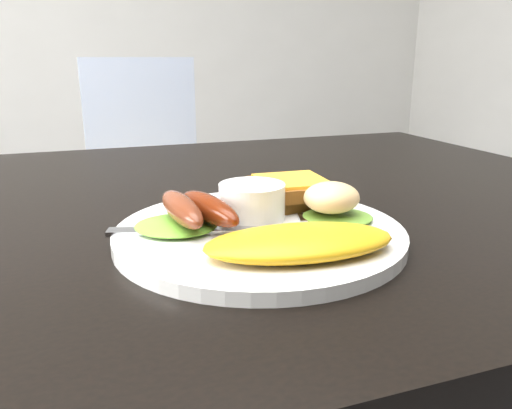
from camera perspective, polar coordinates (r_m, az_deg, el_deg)
dining_table at (r=0.62m, az=-9.03°, el=-1.26°), size 1.20×0.80×0.04m
dining_chair at (r=1.73m, az=-11.74°, el=0.45°), size 0.41×0.41×0.05m
person at (r=1.46m, az=-8.25°, el=6.29°), size 0.54×0.43×1.33m
plate at (r=0.47m, az=0.41°, el=-3.35°), size 0.27×0.27×0.01m
lettuce_left at (r=0.47m, az=-9.10°, el=-2.37°), size 0.10×0.10×0.01m
lettuce_right at (r=0.50m, az=9.27°, el=-1.39°), size 0.09×0.09×0.01m
omelette at (r=0.41m, az=5.05°, el=-4.30°), size 0.17×0.09×0.02m
sausage_a at (r=0.46m, az=-8.53°, el=-0.46°), size 0.03×0.10×0.03m
sausage_b at (r=0.46m, az=-5.43°, el=-0.41°), size 0.05×0.11×0.03m
ramekin at (r=0.49m, az=-0.47°, el=0.20°), size 0.08×0.08×0.04m
toast_a at (r=0.54m, az=1.95°, el=0.65°), size 0.09×0.09×0.01m
toast_b at (r=0.54m, az=4.08°, el=1.93°), size 0.08×0.08×0.01m
potato_salad at (r=0.49m, az=8.63°, el=0.80°), size 0.07×0.06×0.03m
fork at (r=0.46m, az=-5.45°, el=-3.01°), size 0.18×0.07×0.00m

